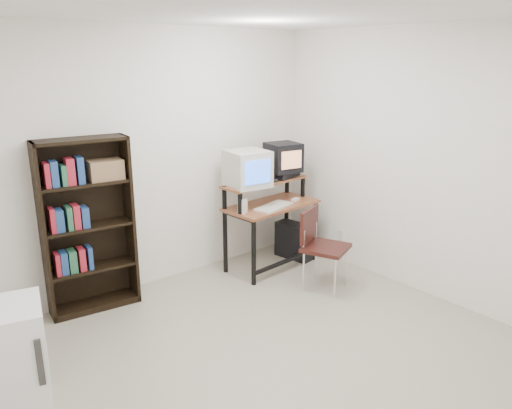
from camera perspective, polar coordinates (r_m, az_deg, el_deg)
floor at (r=4.06m, az=2.65°, el=-18.03°), size 4.00×4.00×0.01m
ceiling at (r=3.36m, az=3.27°, el=21.69°), size 4.00×4.00×0.01m
back_wall at (r=5.11m, az=-12.33°, el=4.86°), size 4.00×0.01×2.60m
right_wall at (r=5.02m, az=20.18°, el=4.03°), size 0.01×4.00×2.60m
computer_desk at (r=5.56m, az=1.67°, el=-0.54°), size 1.10×0.62×0.98m
crt_monitor at (r=5.30m, az=-0.99°, el=4.12°), size 0.45×0.46×0.39m
vcr at (r=5.72m, az=3.01°, el=3.46°), size 0.41×0.34×0.08m
crt_tv at (r=5.66m, az=3.12°, el=5.41°), size 0.39×0.39×0.32m
cd_spindle at (r=5.50m, az=1.92°, el=2.78°), size 0.13×0.13×0.05m
keyboard at (r=5.40m, az=2.05°, el=-0.31°), size 0.51×0.32×0.03m
mousepad at (r=5.68m, az=4.36°, el=0.35°), size 0.26×0.24×0.01m
mouse at (r=5.68m, az=4.56°, el=0.55°), size 0.11×0.09×0.03m
desk_speaker at (r=5.18m, az=-1.56°, el=-0.24°), size 0.10×0.10×0.17m
pc_tower at (r=5.94m, az=4.42°, el=-4.13°), size 0.27×0.48×0.42m
school_chair at (r=5.10m, az=7.28°, el=-4.12°), size 0.54×0.54×0.83m
bookshelf at (r=4.82m, az=-18.75°, el=-2.01°), size 0.84×0.37×1.62m
mini_fridge at (r=3.73m, az=-26.38°, el=-15.94°), size 0.56×0.57×0.79m
wall_outlet at (r=5.92m, az=9.64°, el=-3.46°), size 0.02×0.08×0.12m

